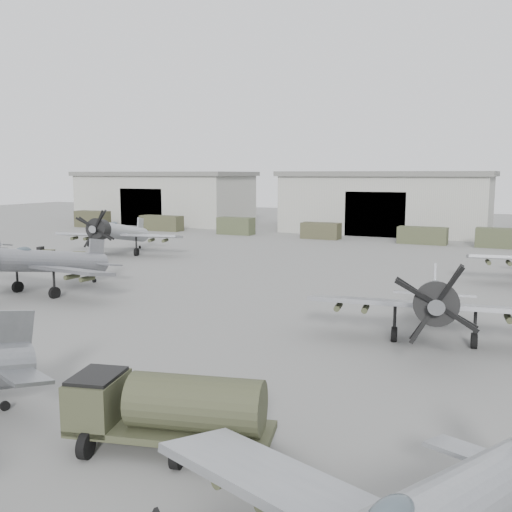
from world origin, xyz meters
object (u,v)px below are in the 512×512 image
at_px(aircraft_mid_2, 435,300).
at_px(tug_trailer, 58,254).
at_px(aircraft_mid_1, 32,262).
at_px(ground_crew, 2,260).
at_px(aircraft_far_0, 117,232).
at_px(fuel_tanker, 168,407).

distance_m(aircraft_mid_2, tug_trailer, 40.71).
relative_size(aircraft_mid_1, ground_crew, 6.79).
distance_m(aircraft_mid_2, ground_crew, 37.42).
height_order(aircraft_mid_2, aircraft_far_0, aircraft_far_0).
bearing_deg(ground_crew, aircraft_mid_2, -85.43).
relative_size(aircraft_mid_2, ground_crew, 6.55).
distance_m(aircraft_mid_1, aircraft_far_0, 19.57).
bearing_deg(tug_trailer, aircraft_mid_1, -68.24).
bearing_deg(tug_trailer, aircraft_far_0, 28.95).
height_order(aircraft_far_0, ground_crew, aircraft_far_0).
relative_size(aircraft_mid_1, tug_trailer, 2.21).
height_order(aircraft_mid_1, ground_crew, aircraft_mid_1).
height_order(aircraft_mid_1, tug_trailer, aircraft_mid_1).
bearing_deg(fuel_tanker, ground_crew, 132.37).
xyz_separation_m(aircraft_mid_2, tug_trailer, (-38.17, 14.05, -1.83)).
bearing_deg(aircraft_mid_2, tug_trailer, 151.55).
distance_m(aircraft_mid_1, aircraft_mid_2, 26.78).
height_order(tug_trailer, ground_crew, ground_crew).
height_order(aircraft_mid_2, fuel_tanker, aircraft_mid_2).
distance_m(fuel_tanker, tug_trailer, 43.26).
relative_size(fuel_tanker, ground_crew, 3.39).
height_order(aircraft_mid_1, fuel_tanker, aircraft_mid_1).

